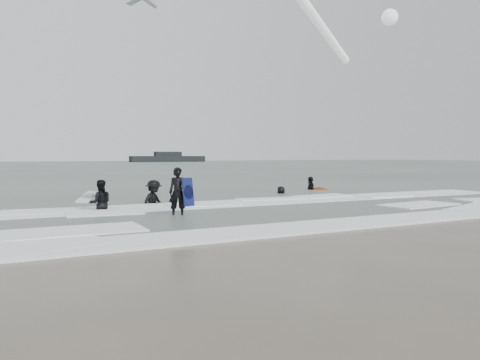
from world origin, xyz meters
name	(u,v)px	position (x,y,z in m)	size (l,w,h in m)	color
ground	(314,224)	(0.00, 0.00, 0.00)	(320.00, 320.00, 0.00)	brown
sea	(57,167)	(0.00, 80.00, 0.06)	(320.00, 320.00, 0.00)	#47544C
surfer_centre	(178,217)	(-3.16, 3.34, 0.00)	(0.62, 0.41, 1.70)	black
surfer_wading	(100,212)	(-5.24, 6.05, 0.00)	(0.84, 0.66, 1.73)	black
surfer_breaker	(154,205)	(-2.80, 7.51, 0.00)	(1.22, 0.70, 1.90)	black
surfer_right_near	(311,190)	(7.94, 11.41, 0.00)	(1.16, 0.48, 1.97)	black
surfer_right_far	(281,194)	(4.79, 9.65, 0.00)	(0.77, 0.50, 1.58)	black
surf_foam	(256,210)	(0.00, 3.70, 0.04)	(30.03, 9.06, 0.09)	white
bodyboards	(220,192)	(0.01, 6.95, 0.50)	(15.06, 8.86, 1.25)	#10164B
vessel_horizon	(168,158)	(37.96, 131.95, 1.22)	(23.93, 4.27, 3.25)	black
airshow_jet	(294,9)	(31.01, 48.65, 24.06)	(43.81, 33.65, 8.68)	silver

